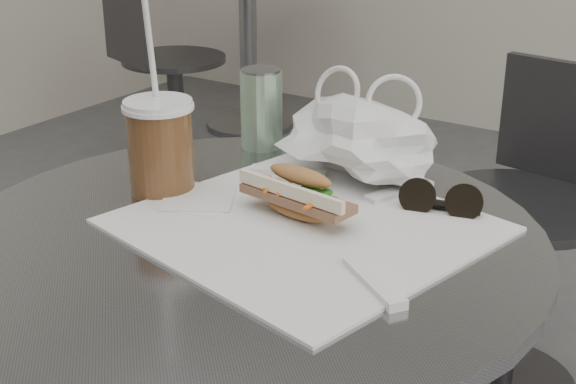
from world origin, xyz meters
The scene contains 10 objects.
bg_table centered at (-1.60, 2.40, 0.47)m, with size 0.70×0.70×0.74m.
chair_far centered at (0.09, 1.13, 0.34)m, with size 0.40×0.43×0.76m.
bg_chair centered at (-1.49, 1.71, 0.34)m, with size 0.41×0.44×0.75m.
sandwich_paper centered at (0.05, 0.25, 0.74)m, with size 0.41×0.39×0.00m, color white.
banh_mi centered at (0.03, 0.27, 0.78)m, with size 0.21×0.10×0.07m.
iced_coffee centered at (-0.18, 0.25, 0.81)m, with size 0.10×0.10×0.29m.
sunglasses centered at (0.18, 0.38, 0.76)m, with size 0.11×0.05×0.05m.
plastic_bag centered at (0.02, 0.44, 0.80)m, with size 0.23×0.18×0.11m, color silver, non-canonical shape.
napkin_stack centered at (-0.11, 0.24, 0.74)m, with size 0.13×0.13×0.01m.
drink_can centered at (-0.17, 0.48, 0.80)m, with size 0.07×0.07×0.13m.
Camera 1 is at (0.55, -0.54, 1.18)m, focal length 50.00 mm.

